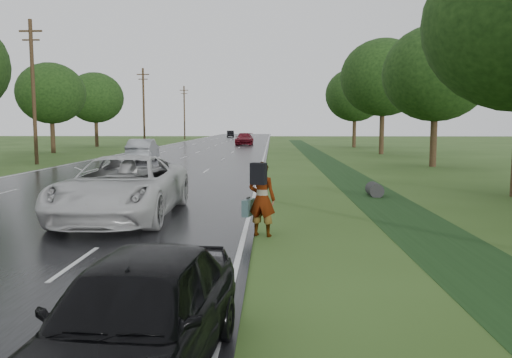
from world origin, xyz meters
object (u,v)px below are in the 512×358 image
object	(u,v)px
white_pickup	(123,187)
silver_sedan	(143,150)
dark_sedan	(136,318)
pedestrian	(261,198)

from	to	relation	value
white_pickup	silver_sedan	xyz separation A→B (m)	(-5.50, 23.50, -0.09)
dark_sedan	silver_sedan	xyz separation A→B (m)	(-8.50, 33.04, 0.12)
pedestrian	white_pickup	world-z (taller)	pedestrian
dark_sedan	white_pickup	bearing A→B (deg)	112.93
dark_sedan	silver_sedan	size ratio (longest dim) A/B	0.83
pedestrian	dark_sedan	size ratio (longest dim) A/B	0.45
white_pickup	dark_sedan	bearing A→B (deg)	-73.27
pedestrian	dark_sedan	bearing A→B (deg)	97.83
silver_sedan	pedestrian	bearing A→B (deg)	106.27
pedestrian	white_pickup	bearing A→B (deg)	-11.26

